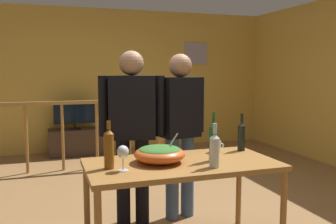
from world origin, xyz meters
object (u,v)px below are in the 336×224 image
(wine_bottle_clear, at_px, (215,150))
(person_standing_right, at_px, (180,123))
(wine_bottle_amber, at_px, (109,148))
(person_standing_left, at_px, (132,122))
(framed_picture, at_px, (196,54))
(tv_console, at_px, (75,142))
(stair_railing, at_px, (79,125))
(wine_bottle_green, at_px, (213,141))
(wine_bottle_dark, at_px, (241,136))
(wine_glass, at_px, (123,153))
(mug_white, at_px, (216,147))
(serving_table, at_px, (182,171))
(flat_screen_tv, at_px, (75,113))
(salad_bowl, at_px, (160,153))

(wine_bottle_clear, relative_size, person_standing_right, 0.20)
(wine_bottle_amber, distance_m, person_standing_left, 0.78)
(framed_picture, distance_m, tv_console, 2.86)
(wine_bottle_clear, bearing_deg, stair_railing, 102.96)
(framed_picture, bearing_deg, wine_bottle_amber, -120.30)
(framed_picture, relative_size, wine_bottle_clear, 1.38)
(framed_picture, height_order, wine_bottle_amber, framed_picture)
(person_standing_left, bearing_deg, tv_console, -72.32)
(wine_bottle_green, bearing_deg, wine_bottle_dark, 33.28)
(wine_glass, bearing_deg, mug_white, 20.44)
(wine_bottle_dark, bearing_deg, wine_bottle_amber, -169.23)
(serving_table, height_order, person_standing_left, person_standing_left)
(person_standing_right, bearing_deg, wine_glass, 35.09)
(tv_console, relative_size, wine_bottle_green, 2.30)
(wine_bottle_amber, bearing_deg, wine_bottle_green, -2.25)
(wine_bottle_amber, bearing_deg, person_standing_left, 64.47)
(wine_bottle_dark, relative_size, person_standing_right, 0.21)
(wine_bottle_dark, xyz_separation_m, mug_white, (-0.25, 0.01, -0.08))
(wine_bottle_dark, distance_m, person_standing_right, 0.63)
(serving_table, bearing_deg, wine_bottle_clear, -52.35)
(framed_picture, relative_size, wine_bottle_dark, 1.36)
(flat_screen_tv, bearing_deg, wine_bottle_amber, -90.61)
(wine_bottle_dark, bearing_deg, wine_glass, -163.98)
(stair_railing, distance_m, wine_bottle_green, 3.04)
(flat_screen_tv, distance_m, serving_table, 3.83)
(salad_bowl, height_order, wine_bottle_dark, wine_bottle_dark)
(wine_glass, height_order, wine_bottle_green, wine_bottle_green)
(person_standing_left, bearing_deg, serving_table, 121.53)
(wine_glass, bearing_deg, salad_bowl, 24.43)
(serving_table, distance_m, wine_bottle_green, 0.34)
(salad_bowl, bearing_deg, wine_bottle_green, -11.17)
(tv_console, height_order, person_standing_left, person_standing_left)
(flat_screen_tv, distance_m, wine_bottle_amber, 3.81)
(tv_console, bearing_deg, person_standing_left, -84.65)
(tv_console, height_order, flat_screen_tv, flat_screen_tv)
(tv_console, relative_size, wine_bottle_clear, 2.71)
(person_standing_right, bearing_deg, stair_railing, -82.69)
(wine_bottle_green, relative_size, person_standing_left, 0.24)
(framed_picture, height_order, tv_console, framed_picture)
(mug_white, bearing_deg, framed_picture, 69.79)
(framed_picture, xyz_separation_m, tv_console, (-2.37, -0.29, -1.56))
(stair_railing, relative_size, mug_white, 28.81)
(serving_table, relative_size, person_standing_right, 0.92)
(salad_bowl, distance_m, wine_bottle_amber, 0.42)
(stair_railing, bearing_deg, wine_glass, -89.04)
(wine_bottle_dark, bearing_deg, tv_console, 108.28)
(stair_railing, height_order, serving_table, stair_railing)
(salad_bowl, height_order, person_standing_left, person_standing_left)
(framed_picture, distance_m, mug_white, 4.26)
(wine_glass, bearing_deg, wine_bottle_amber, 131.50)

